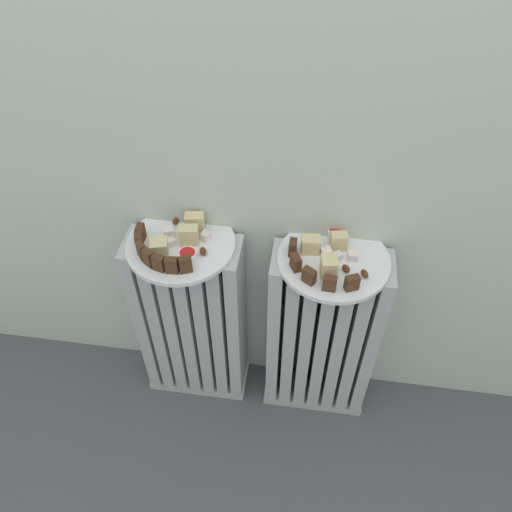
# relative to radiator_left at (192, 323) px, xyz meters

# --- Properties ---
(ground_plane) EXTENTS (6.00, 6.00, 0.00)m
(ground_plane) POSITION_rel_radiator_left_xyz_m (0.19, -0.28, -0.31)
(ground_plane) COLOR #4C4C51
(radiator_left) EXTENTS (0.31, 0.13, 0.63)m
(radiator_left) POSITION_rel_radiator_left_xyz_m (0.00, 0.00, 0.00)
(radiator_left) COLOR #B2B2B7
(radiator_left) RESTS_ON ground_plane
(radiator_right) EXTENTS (0.31, 0.13, 0.63)m
(radiator_right) POSITION_rel_radiator_left_xyz_m (0.38, 0.00, 0.00)
(radiator_right) COLOR #B2B2B7
(radiator_right) RESTS_ON ground_plane
(plate_left) EXTENTS (0.27, 0.27, 0.01)m
(plate_left) POSITION_rel_radiator_left_xyz_m (-0.00, -0.00, 0.32)
(plate_left) COLOR white
(plate_left) RESTS_ON radiator_left
(plate_right) EXTENTS (0.27, 0.27, 0.01)m
(plate_right) POSITION_rel_radiator_left_xyz_m (0.38, -0.00, 0.32)
(plate_right) COLOR white
(plate_right) RESTS_ON radiator_right
(dark_cake_slice_left_0) EXTENTS (0.02, 0.03, 0.04)m
(dark_cake_slice_left_0) POSITION_rel_radiator_left_xyz_m (-0.10, -0.00, 0.35)
(dark_cake_slice_left_0) COLOR #472B19
(dark_cake_slice_left_0) RESTS_ON plate_left
(dark_cake_slice_left_1) EXTENTS (0.03, 0.03, 0.04)m
(dark_cake_slice_left_1) POSITION_rel_radiator_left_xyz_m (-0.09, -0.03, 0.35)
(dark_cake_slice_left_1) COLOR #472B19
(dark_cake_slice_left_1) RESTS_ON plate_left
(dark_cake_slice_left_2) EXTENTS (0.03, 0.03, 0.04)m
(dark_cake_slice_left_2) POSITION_rel_radiator_left_xyz_m (-0.08, -0.06, 0.35)
(dark_cake_slice_left_2) COLOR #472B19
(dark_cake_slice_left_2) RESTS_ON plate_left
(dark_cake_slice_left_3) EXTENTS (0.03, 0.03, 0.04)m
(dark_cake_slice_left_3) POSITION_rel_radiator_left_xyz_m (-0.05, -0.08, 0.35)
(dark_cake_slice_left_3) COLOR #472B19
(dark_cake_slice_left_3) RESTS_ON plate_left
(dark_cake_slice_left_4) EXTENTS (0.03, 0.02, 0.04)m
(dark_cake_slice_left_4) POSITION_rel_radiator_left_xyz_m (-0.03, -0.10, 0.35)
(dark_cake_slice_left_4) COLOR #472B19
(dark_cake_slice_left_4) RESTS_ON plate_left
(dark_cake_slice_left_5) EXTENTS (0.03, 0.02, 0.04)m
(dark_cake_slice_left_5) POSITION_rel_radiator_left_xyz_m (0.01, -0.10, 0.35)
(dark_cake_slice_left_5) COLOR #472B19
(dark_cake_slice_left_5) RESTS_ON plate_left
(dark_cake_slice_left_6) EXTENTS (0.03, 0.03, 0.04)m
(dark_cake_slice_left_6) POSITION_rel_radiator_left_xyz_m (0.04, -0.09, 0.35)
(dark_cake_slice_left_6) COLOR #472B19
(dark_cake_slice_left_6) RESTS_ON plate_left
(marble_cake_slice_left_0) EXTENTS (0.05, 0.04, 0.05)m
(marble_cake_slice_left_0) POSITION_rel_radiator_left_xyz_m (0.02, 0.00, 0.36)
(marble_cake_slice_left_0) COLOR beige
(marble_cake_slice_left_0) RESTS_ON plate_left
(marble_cake_slice_left_1) EXTENTS (0.05, 0.05, 0.04)m
(marble_cake_slice_left_1) POSITION_rel_radiator_left_xyz_m (-0.04, -0.04, 0.35)
(marble_cake_slice_left_1) COLOR beige
(marble_cake_slice_left_1) RESTS_ON plate_left
(marble_cake_slice_left_2) EXTENTS (0.05, 0.04, 0.05)m
(marble_cake_slice_left_2) POSITION_rel_radiator_left_xyz_m (0.03, 0.05, 0.36)
(marble_cake_slice_left_2) COLOR beige
(marble_cake_slice_left_2) RESTS_ON plate_left
(turkish_delight_left_0) EXTENTS (0.03, 0.03, 0.02)m
(turkish_delight_left_0) POSITION_rel_radiator_left_xyz_m (-0.03, 0.02, 0.34)
(turkish_delight_left_0) COLOR white
(turkish_delight_left_0) RESTS_ON plate_left
(turkish_delight_left_1) EXTENTS (0.03, 0.03, 0.02)m
(turkish_delight_left_1) POSITION_rel_radiator_left_xyz_m (0.06, 0.02, 0.34)
(turkish_delight_left_1) COLOR white
(turkish_delight_left_1) RESTS_ON plate_left
(turkish_delight_left_2) EXTENTS (0.03, 0.03, 0.02)m
(turkish_delight_left_2) POSITION_rel_radiator_left_xyz_m (-0.02, -0.01, 0.34)
(turkish_delight_left_2) COLOR white
(turkish_delight_left_2) RESTS_ON plate_left
(medjool_date_left_0) EXTENTS (0.02, 0.02, 0.02)m
(medjool_date_left_0) POSITION_rel_radiator_left_xyz_m (-0.03, 0.07, 0.34)
(medjool_date_left_0) COLOR #4C2814
(medjool_date_left_0) RESTS_ON plate_left
(medjool_date_left_1) EXTENTS (0.02, 0.03, 0.02)m
(medjool_date_left_1) POSITION_rel_radiator_left_xyz_m (0.06, -0.03, 0.34)
(medjool_date_left_1) COLOR #4C2814
(medjool_date_left_1) RESTS_ON plate_left
(jam_bowl_left) EXTENTS (0.05, 0.05, 0.02)m
(jam_bowl_left) POSITION_rel_radiator_left_xyz_m (0.03, -0.05, 0.34)
(jam_bowl_left) COLOR white
(jam_bowl_left) RESTS_ON plate_left
(dark_cake_slice_right_0) EXTENTS (0.02, 0.03, 0.04)m
(dark_cake_slice_right_0) POSITION_rel_radiator_left_xyz_m (0.28, 0.00, 0.35)
(dark_cake_slice_right_0) COLOR #472B19
(dark_cake_slice_right_0) RESTS_ON plate_right
(dark_cake_slice_right_1) EXTENTS (0.03, 0.04, 0.04)m
(dark_cake_slice_right_1) POSITION_rel_radiator_left_xyz_m (0.29, -0.05, 0.35)
(dark_cake_slice_right_1) COLOR #472B19
(dark_cake_slice_right_1) RESTS_ON plate_right
(dark_cake_slice_right_2) EXTENTS (0.04, 0.03, 0.04)m
(dark_cake_slice_right_2) POSITION_rel_radiator_left_xyz_m (0.32, -0.08, 0.35)
(dark_cake_slice_right_2) COLOR #472B19
(dark_cake_slice_right_2) RESTS_ON plate_right
(dark_cake_slice_right_3) EXTENTS (0.03, 0.02, 0.04)m
(dark_cake_slice_right_3) POSITION_rel_radiator_left_xyz_m (0.37, -0.10, 0.35)
(dark_cake_slice_right_3) COLOR #472B19
(dark_cake_slice_right_3) RESTS_ON plate_right
(dark_cake_slice_right_4) EXTENTS (0.04, 0.03, 0.04)m
(dark_cake_slice_right_4) POSITION_rel_radiator_left_xyz_m (0.42, -0.09, 0.35)
(dark_cake_slice_right_4) COLOR #472B19
(dark_cake_slice_right_4) RESTS_ON plate_right
(marble_cake_slice_right_0) EXTENTS (0.05, 0.04, 0.05)m
(marble_cake_slice_right_0) POSITION_rel_radiator_left_xyz_m (0.39, 0.04, 0.35)
(marble_cake_slice_right_0) COLOR beige
(marble_cake_slice_right_0) RESTS_ON plate_right
(marble_cake_slice_right_1) EXTENTS (0.04, 0.04, 0.05)m
(marble_cake_slice_right_1) POSITION_rel_radiator_left_xyz_m (0.37, -0.06, 0.36)
(marble_cake_slice_right_1) COLOR beige
(marble_cake_slice_right_1) RESTS_ON plate_right
(marble_cake_slice_right_2) EXTENTS (0.05, 0.04, 0.04)m
(marble_cake_slice_right_2) POSITION_rel_radiator_left_xyz_m (0.32, 0.02, 0.35)
(marble_cake_slice_right_2) COLOR beige
(marble_cake_slice_right_2) RESTS_ON plate_right
(turkish_delight_right_0) EXTENTS (0.02, 0.02, 0.02)m
(turkish_delight_right_0) POSITION_rel_radiator_left_xyz_m (0.42, 0.00, 0.34)
(turkish_delight_right_0) COLOR white
(turkish_delight_right_0) RESTS_ON plate_right
(turkish_delight_right_1) EXTENTS (0.03, 0.03, 0.02)m
(turkish_delight_right_1) POSITION_rel_radiator_left_xyz_m (0.36, 0.00, 0.34)
(turkish_delight_right_1) COLOR white
(turkish_delight_right_1) RESTS_ON plate_right
(turkish_delight_right_2) EXTENTS (0.03, 0.03, 0.02)m
(turkish_delight_right_2) POSITION_rel_radiator_left_xyz_m (0.39, -0.00, 0.34)
(turkish_delight_right_2) COLOR white
(turkish_delight_right_2) RESTS_ON plate_right
(medjool_date_right_0) EXTENTS (0.02, 0.03, 0.02)m
(medjool_date_right_0) POSITION_rel_radiator_left_xyz_m (0.45, -0.05, 0.34)
(medjool_date_right_0) COLOR #4C2814
(medjool_date_right_0) RESTS_ON plate_right
(medjool_date_right_1) EXTENTS (0.03, 0.03, 0.02)m
(medjool_date_right_1) POSITION_rel_radiator_left_xyz_m (0.41, -0.04, 0.34)
(medjool_date_right_1) COLOR #4C2814
(medjool_date_right_1) RESTS_ON plate_right
(jam_bowl_right) EXTENTS (0.04, 0.04, 0.03)m
(jam_bowl_right) POSITION_rel_radiator_left_xyz_m (0.38, 0.07, 0.34)
(jam_bowl_right) COLOR white
(jam_bowl_right) RESTS_ON plate_right
(fork) EXTENTS (0.04, 0.09, 0.00)m
(fork) POSITION_rel_radiator_left_xyz_m (0.37, -0.04, 0.33)
(fork) COLOR #B7B7BC
(fork) RESTS_ON plate_right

